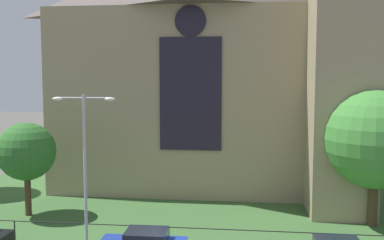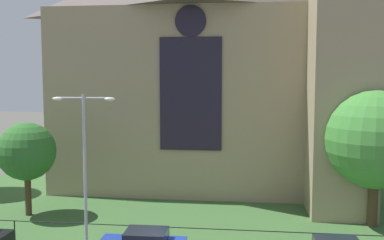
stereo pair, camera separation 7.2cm
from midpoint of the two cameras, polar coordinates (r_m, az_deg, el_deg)
name	(u,v)px [view 2 (the right image)]	position (r m, az deg, el deg)	size (l,w,h in m)	color
ground	(201,207)	(31.39, 1.19, -11.00)	(160.00, 160.00, 0.00)	#56544C
grass_verge	(198,216)	(29.49, 0.78, -12.09)	(120.00, 20.00, 0.01)	#3D6633
church_building	(208,60)	(37.15, 2.13, 7.57)	(23.20, 16.20, 26.00)	tan
iron_railing	(169,229)	(24.13, -2.87, -13.68)	(34.21, 0.07, 1.13)	black
tree_right_near	(375,140)	(28.66, 22.28, -2.32)	(5.84, 5.84, 8.16)	#4C3823
tree_left_near	(27,152)	(30.65, -20.16, -3.79)	(3.71, 3.71, 6.02)	#4C3823
streetlamp_near	(84,150)	(24.17, -13.40, -3.67)	(3.37, 0.26, 8.02)	#B2B2B7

